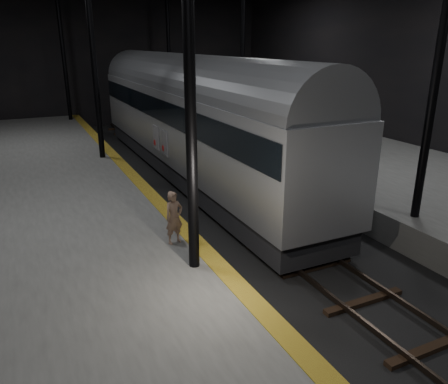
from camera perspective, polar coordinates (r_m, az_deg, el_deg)
ground at (r=16.26m, az=3.44°, el=-3.78°), size 44.00×44.00×0.00m
platform_left at (r=14.32m, az=-24.06°, el=-6.61°), size 9.00×43.80×1.00m
platform_right at (r=20.60m, az=22.10°, el=1.26°), size 9.00×43.80×1.00m
tactile_strip at (r=14.69m, az=-7.68°, el=-2.25°), size 0.50×43.80×0.01m
track at (r=16.24m, az=3.44°, el=-3.55°), size 2.40×43.00×0.24m
train at (r=20.81m, az=-4.65°, el=10.30°), size 3.17×21.19×5.66m
woman at (r=12.01m, az=-6.54°, el=-3.35°), size 0.62×0.48×1.49m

